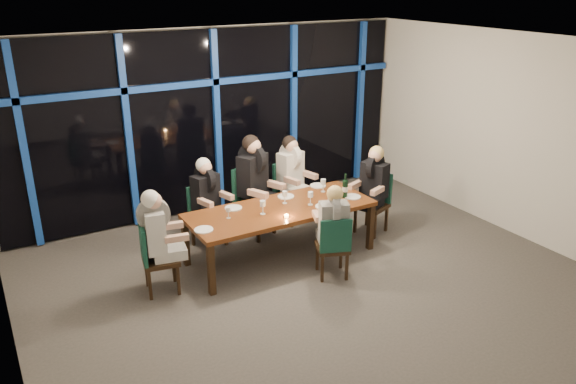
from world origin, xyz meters
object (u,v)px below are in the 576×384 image
object	(u,v)px
dining_table	(281,212)
water_pitcher	(337,196)
diner_end_right	(373,177)
diner_near_mid	(333,217)
diner_far_mid	(255,172)
wine_bottle	(345,188)
chair_end_left	(153,255)
chair_far_left	(205,212)
diner_far_right	(292,167)
chair_far_right	(288,188)
chair_far_mid	(251,197)
diner_end_left	(157,226)
diner_far_left	(207,190)
chair_near_mid	(334,244)
chair_end_right	(375,199)

from	to	relation	value
dining_table	water_pitcher	world-z (taller)	water_pitcher
dining_table	diner_end_right	size ratio (longest dim) A/B	2.85
diner_near_mid	diner_far_mid	bearing A→B (deg)	-58.13
wine_bottle	water_pitcher	size ratio (longest dim) A/B	1.95
chair_end_left	diner_end_right	bearing A→B (deg)	-78.80
chair_far_left	diner_far_right	xyz separation A→B (m)	(1.53, 0.08, 0.41)
chair_far_left	chair_far_right	world-z (taller)	chair_far_right
dining_table	diner_far_mid	world-z (taller)	diner_far_mid
chair_far_mid	chair_far_left	bearing A→B (deg)	154.30
diner_end_right	wine_bottle	world-z (taller)	diner_end_right
chair_far_right	diner_end_left	size ratio (longest dim) A/B	1.06
diner_far_mid	diner_end_right	bearing A→B (deg)	-51.92
diner_far_left	diner_end_left	xyz separation A→B (m)	(-1.02, -0.89, 0.02)
diner_far_left	diner_far_right	size ratio (longest dim) A/B	0.95
diner_end_right	water_pitcher	size ratio (longest dim) A/B	4.97
diner_far_mid	diner_far_left	bearing A→B (deg)	153.71
dining_table	chair_near_mid	world-z (taller)	chair_near_mid
chair_far_right	diner_far_left	xyz separation A→B (m)	(-1.48, -0.23, 0.34)
chair_far_right	chair_near_mid	bearing A→B (deg)	-117.12
wine_bottle	diner_near_mid	bearing A→B (deg)	-134.91
diner_far_mid	wine_bottle	bearing A→B (deg)	-69.83
diner_end_right	wine_bottle	distance (m)	0.65
chair_near_mid	water_pitcher	distance (m)	0.89
dining_table	chair_far_right	xyz separation A→B (m)	(0.75, 1.08, -0.14)
chair_far_mid	chair_end_right	distance (m)	1.91
chair_far_left	diner_end_left	size ratio (longest dim) A/B	1.01
dining_table	diner_end_left	distance (m)	1.76
chair_far_mid	chair_near_mid	xyz separation A→B (m)	(0.30, -1.78, -0.11)
chair_end_left	diner_far_right	world-z (taller)	diner_far_right
chair_end_right	diner_near_mid	distance (m)	1.64
diner_far_left	diner_end_right	distance (m)	2.49
dining_table	diner_end_left	world-z (taller)	diner_end_left
chair_far_left	chair_far_right	distance (m)	1.51
chair_far_right	chair_end_left	distance (m)	2.81
chair_end_left	diner_far_mid	bearing A→B (deg)	-54.75
chair_end_right	diner_end_right	world-z (taller)	diner_end_right
chair_end_right	wine_bottle	world-z (taller)	wine_bottle
chair_near_mid	diner_end_right	distance (m)	1.64
diner_far_left	dining_table	bearing A→B (deg)	-65.42
diner_far_left	diner_near_mid	distance (m)	1.95
dining_table	chair_far_mid	size ratio (longest dim) A/B	2.43
chair_end_right	diner_far_right	xyz separation A→B (m)	(-0.91, 0.96, 0.40)
chair_near_mid	diner_end_left	bearing A→B (deg)	-0.40
chair_far_left	diner_near_mid	bearing A→B (deg)	-74.17
diner_near_mid	diner_end_right	bearing A→B (deg)	-126.20
diner_end_right	diner_near_mid	size ratio (longest dim) A/B	1.07
chair_far_right	wine_bottle	bearing A→B (deg)	-93.00
wine_bottle	water_pitcher	world-z (taller)	wine_bottle
diner_near_mid	water_pitcher	xyz separation A→B (m)	(0.47, 0.59, 0.00)
chair_end_left	diner_far_left	bearing A→B (deg)	-40.89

